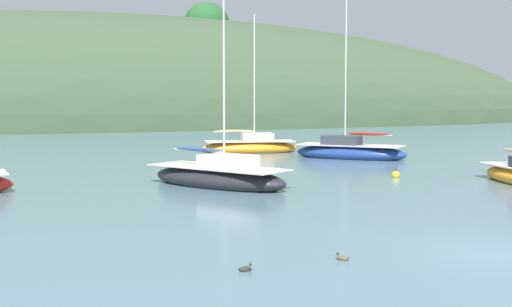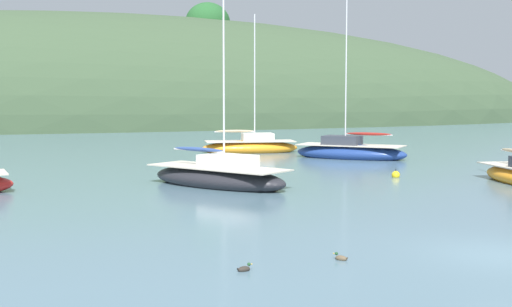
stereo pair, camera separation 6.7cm
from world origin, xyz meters
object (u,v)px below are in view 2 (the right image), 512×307
object	(u,v)px
mooring_buoy_inner	(396,175)
duck_lone_left	(341,258)
sailboat_black_sloop	(251,147)
duck_lead	(244,269)
sailboat_blue_center	(219,177)
sailboat_teal_outer	(350,152)

from	to	relation	value
mooring_buoy_inner	duck_lone_left	xyz separation A→B (m)	(-11.13, -15.63, -0.07)
duck_lone_left	sailboat_black_sloop	bearing A→B (deg)	74.66
duck_lone_left	duck_lead	xyz separation A→B (m)	(-2.81, -0.22, 0.00)
mooring_buoy_inner	duck_lead	bearing A→B (deg)	-131.32
duck_lead	sailboat_black_sloop	bearing A→B (deg)	70.39
sailboat_blue_center	duck_lone_left	bearing A→B (deg)	-94.55
sailboat_black_sloop	sailboat_blue_center	world-z (taller)	sailboat_blue_center
sailboat_teal_outer	sailboat_blue_center	bearing A→B (deg)	-139.44
sailboat_blue_center	duck_lone_left	size ratio (longest dim) A/B	28.40
duck_lead	duck_lone_left	bearing A→B (deg)	4.52
sailboat_blue_center	sailboat_black_sloop	bearing A→B (deg)	66.14
sailboat_teal_outer	duck_lone_left	bearing A→B (deg)	-117.94
sailboat_blue_center	mooring_buoy_inner	distance (m)	9.92
sailboat_black_sloop	sailboat_teal_outer	size ratio (longest dim) A/B	0.93
sailboat_black_sloop	mooring_buoy_inner	world-z (taller)	sailboat_black_sloop
sailboat_teal_outer	duck_lone_left	xyz separation A→B (m)	(-13.93, -26.27, -0.42)
sailboat_blue_center	duck_lead	xyz separation A→B (m)	(-4.03, -15.61, -0.41)
duck_lead	sailboat_teal_outer	bearing A→B (deg)	57.71
sailboat_teal_outer	duck_lone_left	distance (m)	29.73
sailboat_black_sloop	duck_lead	size ratio (longest dim) A/B	25.02
sailboat_black_sloop	mooring_buoy_inner	bearing A→B (deg)	-83.47
sailboat_black_sloop	mooring_buoy_inner	xyz separation A→B (m)	(2.02, -17.60, -0.32)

